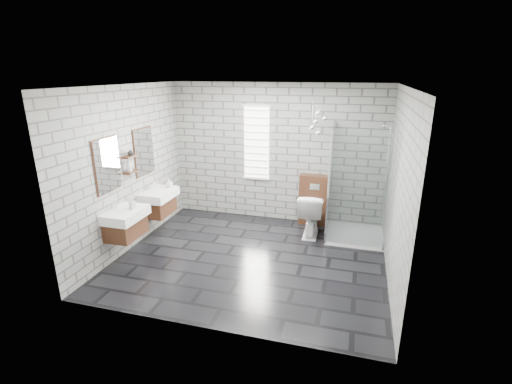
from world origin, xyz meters
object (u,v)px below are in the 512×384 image
at_px(cistern_panel, 315,200).
at_px(shower_enclosure, 351,213).
at_px(toilet, 311,214).
at_px(vanity_right, 157,195).
at_px(vanity_left, 123,215).

bearing_deg(cistern_panel, shower_enclosure, -36.41).
bearing_deg(toilet, vanity_right, 13.69).
xyz_separation_m(vanity_left, shower_enclosure, (3.41, 1.74, -0.25)).
relative_size(vanity_right, toilet, 1.96).
bearing_deg(vanity_left, shower_enclosure, 27.07).
bearing_deg(vanity_right, vanity_left, -90.00).
xyz_separation_m(cistern_panel, shower_enclosure, (0.70, -0.52, 0.00)).
xyz_separation_m(shower_enclosure, toilet, (-0.70, 0.02, -0.10)).
xyz_separation_m(vanity_right, toilet, (2.71, 0.74, -0.36)).
bearing_deg(toilet, vanity_left, 31.34).
bearing_deg(cistern_panel, vanity_left, -140.16).
relative_size(vanity_left, vanity_right, 1.00).
bearing_deg(cistern_panel, toilet, -90.00).
bearing_deg(vanity_left, vanity_right, 90.00).
xyz_separation_m(vanity_right, shower_enclosure, (3.41, 0.73, -0.25)).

